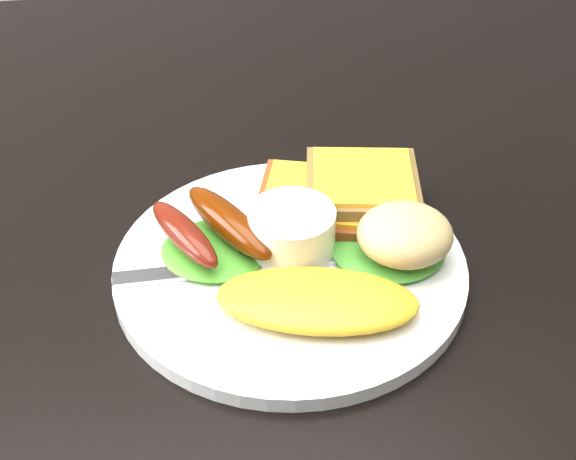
% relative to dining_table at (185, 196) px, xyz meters
% --- Properties ---
extents(dining_table, '(1.20, 0.80, 0.04)m').
position_rel_dining_table_xyz_m(dining_table, '(0.00, 0.00, 0.00)').
color(dining_table, black).
rests_on(dining_table, ground).
extents(plate, '(0.25, 0.25, 0.01)m').
position_rel_dining_table_xyz_m(plate, '(0.07, -0.13, 0.03)').
color(plate, white).
rests_on(plate, dining_table).
extents(lettuce_left, '(0.09, 0.09, 0.01)m').
position_rel_dining_table_xyz_m(lettuce_left, '(0.02, -0.12, 0.04)').
color(lettuce_left, '#3E8C24').
rests_on(lettuce_left, plate).
extents(lettuce_right, '(0.09, 0.08, 0.01)m').
position_rel_dining_table_xyz_m(lettuce_right, '(0.14, -0.14, 0.04)').
color(lettuce_right, '#32951E').
rests_on(lettuce_right, plate).
extents(omelette, '(0.14, 0.09, 0.02)m').
position_rel_dining_table_xyz_m(omelette, '(0.08, -0.19, 0.04)').
color(omelette, '#FFA83D').
rests_on(omelette, plate).
extents(sausage_a, '(0.06, 0.09, 0.02)m').
position_rel_dining_table_xyz_m(sausage_a, '(-0.00, -0.12, 0.05)').
color(sausage_a, maroon).
rests_on(sausage_a, lettuce_left).
extents(sausage_b, '(0.07, 0.10, 0.02)m').
position_rel_dining_table_xyz_m(sausage_b, '(0.03, -0.11, 0.05)').
color(sausage_b, '#5F2301').
rests_on(sausage_b, lettuce_left).
extents(ramekin, '(0.07, 0.07, 0.04)m').
position_rel_dining_table_xyz_m(ramekin, '(0.07, -0.12, 0.05)').
color(ramekin, white).
rests_on(ramekin, plate).
extents(toast_a, '(0.11, 0.11, 0.01)m').
position_rel_dining_table_xyz_m(toast_a, '(0.10, -0.08, 0.04)').
color(toast_a, brown).
rests_on(toast_a, plate).
extents(toast_b, '(0.10, 0.10, 0.01)m').
position_rel_dining_table_xyz_m(toast_b, '(0.13, -0.08, 0.05)').
color(toast_b, brown).
rests_on(toast_b, toast_a).
extents(potato_salad, '(0.07, 0.07, 0.04)m').
position_rel_dining_table_xyz_m(potato_salad, '(0.15, -0.14, 0.06)').
color(potato_salad, '#F7F1AC').
rests_on(potato_salad, lettuce_right).
extents(fork, '(0.16, 0.01, 0.00)m').
position_rel_dining_table_xyz_m(fork, '(0.03, -0.14, 0.03)').
color(fork, '#ADAFB7').
rests_on(fork, plate).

